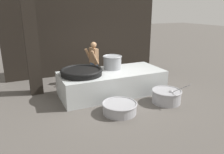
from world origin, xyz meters
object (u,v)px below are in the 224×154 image
Objects in this scene: cook at (94,61)px; prep_bowl_meat at (120,107)px; giant_wok_near at (82,72)px; stock_pot at (112,62)px; prep_bowl_vegetables at (166,96)px.

prep_bowl_meat is (-0.25, -2.78, -0.71)m from cook.
stock_pot is (1.22, 0.28, 0.14)m from giant_wok_near.
prep_bowl_vegetables reaches higher than prep_bowl_meat.
cook is (-0.34, 0.98, -0.15)m from stock_pot.
prep_bowl_vegetables is 1.15× the size of prep_bowl_meat.
giant_wok_near is at bearing 112.43° from prep_bowl_meat.
prep_bowl_vegetables is at bearing -32.79° from giant_wok_near.
prep_bowl_meat is (0.62, -1.51, -0.73)m from giant_wok_near.
cook reaches higher than stock_pot.
stock_pot is 0.67× the size of prep_bowl_meat.
prep_bowl_meat is at bearing -108.40° from stock_pot.
stock_pot is at bearing 99.87° from cook.
stock_pot reaches higher than giant_wok_near.
cook is at bearing 55.32° from giant_wok_near.
cook reaches higher than prep_bowl_vegetables.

